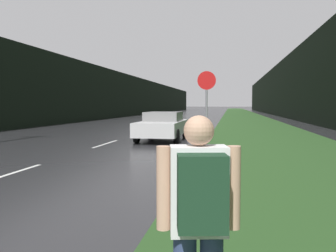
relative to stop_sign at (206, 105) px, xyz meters
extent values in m
cube|color=#26471E|center=(2.71, 27.21, -1.68)|extent=(6.00, 240.00, 0.02)
cube|color=silver|center=(-4.58, -4.15, -1.69)|extent=(0.12, 3.00, 0.01)
cube|color=silver|center=(-4.58, 2.85, -1.69)|extent=(0.12, 3.00, 0.01)
cube|color=silver|center=(-4.58, 9.85, -1.69)|extent=(0.12, 3.00, 0.01)
cube|color=black|center=(-14.87, 37.21, 1.36)|extent=(2.00, 140.00, 6.10)
cube|color=black|center=(8.71, 37.21, 2.24)|extent=(2.00, 140.00, 7.86)
cylinder|color=slate|center=(0.00, 0.00, -0.58)|extent=(0.07, 0.07, 2.21)
cylinder|color=#B71414|center=(0.00, 0.00, 0.83)|extent=(0.62, 0.02, 0.62)
cube|color=white|center=(0.58, -9.56, -0.55)|extent=(0.42, 0.29, 0.60)
sphere|color=tan|center=(0.58, -9.56, -0.15)|extent=(0.21, 0.21, 0.21)
cylinder|color=tan|center=(0.35, -9.60, -0.54)|extent=(0.09, 0.09, 0.57)
cylinder|color=tan|center=(0.82, -9.51, -0.54)|extent=(0.09, 0.09, 0.57)
cube|color=#193823|center=(0.62, -9.75, -0.52)|extent=(0.34, 0.24, 0.48)
cube|color=#BCBCBC|center=(-2.44, 4.92, -1.08)|extent=(1.90, 4.77, 0.63)
cube|color=slate|center=(-2.44, 5.16, -0.55)|extent=(1.62, 2.15, 0.43)
cylinder|color=black|center=(-1.53, 3.44, -1.37)|extent=(0.20, 0.65, 0.65)
cylinder|color=black|center=(-3.34, 3.44, -1.37)|extent=(0.20, 0.65, 0.65)
cylinder|color=black|center=(-1.53, 6.40, -1.37)|extent=(0.20, 0.65, 0.65)
cylinder|color=black|center=(-3.34, 6.40, -1.37)|extent=(0.20, 0.65, 0.65)
camera|label=1|loc=(0.79, -11.94, 0.03)|focal=38.00mm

